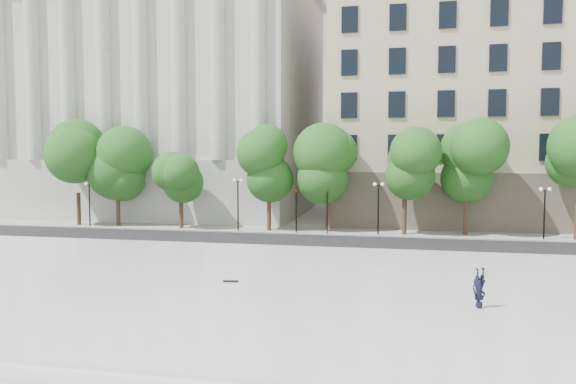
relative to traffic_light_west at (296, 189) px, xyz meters
name	(u,v)px	position (x,y,z in m)	size (l,w,h in m)	color
ground	(196,307)	(-0.10, -22.30, -3.68)	(160.00, 160.00, 0.00)	#ADABA3
plaza	(219,286)	(-0.10, -19.30, -3.45)	(44.00, 22.00, 0.45)	silver
street	(284,242)	(-0.10, -4.30, -3.67)	(60.00, 8.00, 0.02)	black
far_sidewalk	(299,231)	(-0.10, 1.70, -3.62)	(60.00, 4.00, 0.12)	#A9A79C
building_west	(177,98)	(-17.10, 16.27, 9.21)	(31.50, 27.65, 25.60)	beige
building_east	(518,109)	(19.90, 16.61, 7.46)	(36.00, 26.15, 23.00)	tan
traffic_light_west	(296,189)	(0.00, 0.00, 0.00)	(0.39, 1.70, 4.18)	black
traffic_light_east	(327,190)	(2.54, 0.00, -0.01)	(0.91, 1.70, 4.18)	black
person_lying	(479,303)	(11.61, -21.61, -3.01)	(0.59, 0.39, 1.61)	black
skateboard	(231,281)	(0.51, -19.30, -3.19)	(0.73, 0.19, 0.08)	black
street_trees	(297,167)	(-0.18, 1.13, 1.79)	(46.07, 5.43, 7.94)	#382619
lamp_posts	(302,198)	(0.42, 0.30, -0.75)	(38.68, 0.28, 4.49)	black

